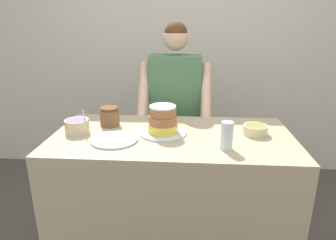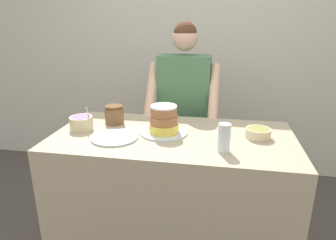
{
  "view_description": "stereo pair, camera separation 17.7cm",
  "coord_description": "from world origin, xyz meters",
  "px_view_note": "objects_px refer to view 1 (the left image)",
  "views": [
    {
      "loc": [
        0.1,
        -1.34,
        1.62
      ],
      "look_at": [
        -0.02,
        0.34,
        1.05
      ],
      "focal_mm": 32.0,
      "sensor_mm": 36.0,
      "label": 1
    },
    {
      "loc": [
        0.27,
        -1.31,
        1.62
      ],
      "look_at": [
        -0.02,
        0.34,
        1.05
      ],
      "focal_mm": 32.0,
      "sensor_mm": 36.0,
      "label": 2
    }
  ],
  "objects_px": {
    "drinking_glass": "(227,136)",
    "ceramic_plate": "(114,140)",
    "frosting_bowl_purple": "(77,126)",
    "stoneware_jar": "(110,117)",
    "cake": "(163,122)",
    "frosting_bowl_olive": "(255,129)",
    "person_baker": "(175,105)"
  },
  "relations": [
    {
      "from": "drinking_glass",
      "to": "cake",
      "type": "bearing_deg",
      "value": 150.1
    },
    {
      "from": "drinking_glass",
      "to": "ceramic_plate",
      "type": "relative_size",
      "value": 0.56
    },
    {
      "from": "person_baker",
      "to": "ceramic_plate",
      "type": "height_order",
      "value": "person_baker"
    },
    {
      "from": "drinking_glass",
      "to": "person_baker",
      "type": "bearing_deg",
      "value": 111.06
    },
    {
      "from": "cake",
      "to": "drinking_glass",
      "type": "bearing_deg",
      "value": -29.9
    },
    {
      "from": "frosting_bowl_olive",
      "to": "drinking_glass",
      "type": "relative_size",
      "value": 0.95
    },
    {
      "from": "frosting_bowl_olive",
      "to": "stoneware_jar",
      "type": "xyz_separation_m",
      "value": [
        -0.93,
        0.1,
        0.03
      ]
    },
    {
      "from": "person_baker",
      "to": "drinking_glass",
      "type": "relative_size",
      "value": 10.25
    },
    {
      "from": "frosting_bowl_olive",
      "to": "stoneware_jar",
      "type": "distance_m",
      "value": 0.94
    },
    {
      "from": "person_baker",
      "to": "frosting_bowl_purple",
      "type": "relative_size",
      "value": 10.34
    },
    {
      "from": "cake",
      "to": "ceramic_plate",
      "type": "height_order",
      "value": "cake"
    },
    {
      "from": "frosting_bowl_purple",
      "to": "stoneware_jar",
      "type": "relative_size",
      "value": 1.23
    },
    {
      "from": "drinking_glass",
      "to": "frosting_bowl_olive",
      "type": "bearing_deg",
      "value": 49.32
    },
    {
      "from": "cake",
      "to": "stoneware_jar",
      "type": "distance_m",
      "value": 0.39
    },
    {
      "from": "person_baker",
      "to": "cake",
      "type": "bearing_deg",
      "value": -94.2
    },
    {
      "from": "frosting_bowl_purple",
      "to": "stoneware_jar",
      "type": "height_order",
      "value": "frosting_bowl_purple"
    },
    {
      "from": "person_baker",
      "to": "frosting_bowl_olive",
      "type": "xyz_separation_m",
      "value": [
        0.52,
        -0.59,
        0.02
      ]
    },
    {
      "from": "drinking_glass",
      "to": "ceramic_plate",
      "type": "bearing_deg",
      "value": 173.32
    },
    {
      "from": "person_baker",
      "to": "frosting_bowl_olive",
      "type": "relative_size",
      "value": 10.85
    },
    {
      "from": "cake",
      "to": "frosting_bowl_purple",
      "type": "xyz_separation_m",
      "value": [
        -0.53,
        -0.02,
        -0.03
      ]
    },
    {
      "from": "cake",
      "to": "frosting_bowl_purple",
      "type": "height_order",
      "value": "cake"
    },
    {
      "from": "drinking_glass",
      "to": "ceramic_plate",
      "type": "height_order",
      "value": "drinking_glass"
    },
    {
      "from": "frosting_bowl_purple",
      "to": "ceramic_plate",
      "type": "relative_size",
      "value": 0.56
    },
    {
      "from": "person_baker",
      "to": "frosting_bowl_olive",
      "type": "height_order",
      "value": "person_baker"
    },
    {
      "from": "cake",
      "to": "ceramic_plate",
      "type": "relative_size",
      "value": 1.06
    },
    {
      "from": "ceramic_plate",
      "to": "stoneware_jar",
      "type": "distance_m",
      "value": 0.28
    },
    {
      "from": "person_baker",
      "to": "cake",
      "type": "height_order",
      "value": "person_baker"
    },
    {
      "from": "drinking_glass",
      "to": "stoneware_jar",
      "type": "relative_size",
      "value": 1.24
    },
    {
      "from": "ceramic_plate",
      "to": "drinking_glass",
      "type": "bearing_deg",
      "value": -6.68
    },
    {
      "from": "frosting_bowl_purple",
      "to": "ceramic_plate",
      "type": "xyz_separation_m",
      "value": [
        0.26,
        -0.11,
        -0.04
      ]
    },
    {
      "from": "frosting_bowl_olive",
      "to": "stoneware_jar",
      "type": "relative_size",
      "value": 1.17
    },
    {
      "from": "drinking_glass",
      "to": "stoneware_jar",
      "type": "height_order",
      "value": "drinking_glass"
    }
  ]
}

